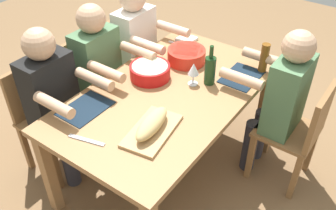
% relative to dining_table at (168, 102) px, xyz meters
% --- Properties ---
extents(ground_plane, '(8.00, 8.00, 0.00)m').
position_rel_dining_table_xyz_m(ground_plane, '(0.00, 0.00, -0.65)').
color(ground_plane, brown).
extents(dining_table, '(1.64, 0.96, 0.74)m').
position_rel_dining_table_xyz_m(dining_table, '(0.00, 0.00, 0.00)').
color(dining_table, '#9E7044').
rests_on(dining_table, ground_plane).
extents(chair_far_left, '(0.40, 0.40, 0.85)m').
position_rel_dining_table_xyz_m(chair_far_left, '(-0.45, 0.80, -0.17)').
color(chair_far_left, olive).
rests_on(chair_far_left, ground_plane).
extents(diner_far_left, '(0.41, 0.53, 1.20)m').
position_rel_dining_table_xyz_m(diner_far_left, '(-0.45, 0.62, 0.04)').
color(diner_far_left, '#2D2D38').
rests_on(diner_far_left, ground_plane).
extents(chair_near_right, '(0.40, 0.40, 0.85)m').
position_rel_dining_table_xyz_m(chair_near_right, '(0.45, -0.80, -0.17)').
color(chair_near_right, olive).
rests_on(chair_near_right, ground_plane).
extents(diner_near_right, '(0.41, 0.53, 1.20)m').
position_rel_dining_table_xyz_m(diner_near_right, '(0.45, -0.62, 0.04)').
color(diner_near_right, '#2D2D38').
rests_on(diner_near_right, ground_plane).
extents(chair_near_left, '(0.40, 0.40, 0.85)m').
position_rel_dining_table_xyz_m(chair_near_left, '(-0.45, -0.80, -0.17)').
color(chair_near_left, olive).
rests_on(chair_near_left, ground_plane).
extents(diner_near_left, '(0.41, 0.53, 1.20)m').
position_rel_dining_table_xyz_m(diner_near_left, '(-0.45, -0.62, 0.04)').
color(diner_near_left, '#2D2D38').
rests_on(diner_near_left, ground_plane).
extents(chair_near_center, '(0.40, 0.40, 0.85)m').
position_rel_dining_table_xyz_m(chair_near_center, '(0.00, -0.80, -0.17)').
color(chair_near_center, olive).
rests_on(chair_near_center, ground_plane).
extents(diner_near_center, '(0.41, 0.53, 1.20)m').
position_rel_dining_table_xyz_m(diner_near_center, '(0.00, -0.62, 0.04)').
color(diner_near_center, '#2D2D38').
rests_on(diner_near_center, ground_plane).
extents(serving_bowl_pasta, '(0.29, 0.29, 0.10)m').
position_rel_dining_table_xyz_m(serving_bowl_pasta, '(-0.07, -0.21, 0.14)').
color(serving_bowl_pasta, red).
rests_on(serving_bowl_pasta, dining_table).
extents(serving_bowl_greens, '(0.29, 0.29, 0.10)m').
position_rel_dining_table_xyz_m(serving_bowl_greens, '(-0.40, -0.12, 0.14)').
color(serving_bowl_greens, red).
rests_on(serving_bowl_greens, dining_table).
extents(cutting_board, '(0.43, 0.28, 0.02)m').
position_rel_dining_table_xyz_m(cutting_board, '(0.38, 0.16, 0.10)').
color(cutting_board, tan).
rests_on(cutting_board, dining_table).
extents(bread_loaf, '(0.33, 0.16, 0.09)m').
position_rel_dining_table_xyz_m(bread_loaf, '(0.38, 0.16, 0.15)').
color(bread_loaf, tan).
rests_on(bread_loaf, cutting_board).
extents(wine_bottle, '(0.08, 0.08, 0.29)m').
position_rel_dining_table_xyz_m(wine_bottle, '(-0.25, 0.17, 0.19)').
color(wine_bottle, '#193819').
rests_on(wine_bottle, dining_table).
extents(beer_bottle, '(0.06, 0.06, 0.22)m').
position_rel_dining_table_xyz_m(beer_bottle, '(-0.61, 0.41, 0.20)').
color(beer_bottle, brown).
rests_on(beer_bottle, dining_table).
extents(wine_glass, '(0.08, 0.08, 0.17)m').
position_rel_dining_table_xyz_m(wine_glass, '(-0.18, 0.08, 0.20)').
color(wine_glass, silver).
rests_on(wine_glass, dining_table).
extents(placemat_far_left, '(0.32, 0.23, 0.01)m').
position_rel_dining_table_xyz_m(placemat_far_left, '(-0.45, 0.32, 0.09)').
color(placemat_far_left, '#142333').
rests_on(placemat_far_left, dining_table).
extents(placemat_near_right, '(0.32, 0.23, 0.01)m').
position_rel_dining_table_xyz_m(placemat_near_right, '(0.45, -0.32, 0.09)').
color(placemat_near_right, '#142333').
rests_on(placemat_near_right, dining_table).
extents(fork_near_left, '(0.04, 0.17, 0.01)m').
position_rel_dining_table_xyz_m(fork_near_left, '(-0.59, -0.32, 0.09)').
color(fork_near_left, silver).
rests_on(fork_near_left, dining_table).
extents(carving_knife, '(0.08, 0.23, 0.01)m').
position_rel_dining_table_xyz_m(carving_knife, '(0.66, -0.10, 0.09)').
color(carving_knife, silver).
rests_on(carving_knife, dining_table).
extents(napkin_stack, '(0.15, 0.15, 0.02)m').
position_rel_dining_table_xyz_m(napkin_stack, '(-0.68, -0.30, 0.10)').
color(napkin_stack, white).
rests_on(napkin_stack, dining_table).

